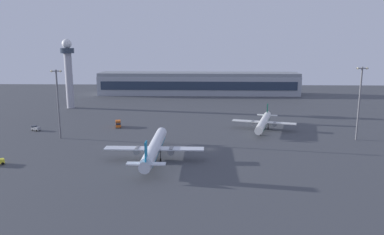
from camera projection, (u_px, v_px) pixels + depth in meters
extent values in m
plane|color=#424449|center=(210.00, 149.00, 144.96)|extent=(416.00, 416.00, 0.00)
cube|color=#9EA3AD|center=(199.00, 85.00, 287.77)|extent=(149.05, 22.00, 14.00)
cube|color=#263347|center=(198.00, 86.00, 276.66)|extent=(143.08, 0.40, 6.16)
cube|color=gray|center=(199.00, 74.00, 286.12)|extent=(149.05, 19.80, 2.40)
cylinder|color=#A8A8B2|center=(69.00, 81.00, 228.33)|extent=(4.40, 4.40, 32.88)
cylinder|color=#2D3847|center=(67.00, 51.00, 224.72)|extent=(8.00, 8.00, 3.00)
sphere|color=silver|center=(67.00, 44.00, 223.91)|extent=(5.60, 5.60, 5.60)
cylinder|color=silver|center=(155.00, 147.00, 131.84)|extent=(4.38, 38.48, 4.06)
cone|color=silver|center=(162.00, 133.00, 151.91)|extent=(3.88, 2.59, 3.86)
cone|color=silver|center=(145.00, 167.00, 111.57)|extent=(3.68, 3.02, 3.65)
cube|color=silver|center=(154.00, 148.00, 130.84)|extent=(34.21, 4.55, 0.37)
cube|color=silver|center=(146.00, 164.00, 113.51)|extent=(11.77, 2.66, 0.37)
cube|color=#1984B2|center=(146.00, 153.00, 113.17)|extent=(0.35, 3.42, 6.94)
cylinder|color=slate|center=(137.00, 150.00, 131.21)|extent=(2.38, 3.86, 2.35)
cylinder|color=slate|center=(171.00, 151.00, 130.77)|extent=(2.38, 3.86, 2.35)
cube|color=#1984B2|center=(155.00, 150.00, 132.07)|extent=(3.94, 35.40, 0.38)
cylinder|color=#333338|center=(159.00, 143.00, 144.27)|extent=(0.30, 0.30, 3.79)
cylinder|color=black|center=(159.00, 148.00, 144.65)|extent=(0.44, 1.18, 1.17)
cylinder|color=#333338|center=(147.00, 154.00, 129.70)|extent=(0.30, 0.30, 3.79)
cylinder|color=black|center=(147.00, 160.00, 130.08)|extent=(0.44, 1.18, 1.17)
cylinder|color=#333338|center=(161.00, 155.00, 129.52)|extent=(0.30, 0.30, 3.79)
cylinder|color=black|center=(161.00, 160.00, 129.91)|extent=(0.44, 1.18, 1.17)
cylinder|color=silver|center=(263.00, 122.00, 174.51)|extent=(11.93, 32.54, 3.46)
cone|color=silver|center=(259.00, 131.00, 158.13)|extent=(3.74, 2.97, 3.29)
cone|color=silver|center=(268.00, 115.00, 191.06)|extent=(3.67, 3.28, 3.11)
cube|color=silver|center=(264.00, 122.00, 175.40)|extent=(29.07, 11.15, 0.32)
cube|color=silver|center=(267.00, 115.00, 189.40)|extent=(10.24, 4.73, 0.32)
cube|color=#146B4C|center=(267.00, 110.00, 188.59)|extent=(1.03, 2.88, 5.92)
cylinder|color=slate|center=(275.00, 124.00, 174.10)|extent=(2.79, 3.69, 2.00)
cylinder|color=slate|center=(253.00, 123.00, 176.96)|extent=(2.79, 3.69, 2.00)
cube|color=#146B4C|center=(263.00, 124.00, 174.70)|extent=(10.91, 29.91, 0.33)
cylinder|color=#333338|center=(261.00, 131.00, 165.01)|extent=(0.25, 0.25, 3.23)
cylinder|color=black|center=(260.00, 134.00, 165.33)|extent=(0.61, 1.06, 1.00)
cylinder|color=#333338|center=(268.00, 125.00, 176.40)|extent=(0.25, 0.25, 3.23)
cylinder|color=black|center=(268.00, 128.00, 176.72)|extent=(0.61, 1.06, 1.00)
cylinder|color=#333338|center=(260.00, 124.00, 177.54)|extent=(0.25, 0.25, 3.23)
cylinder|color=black|center=(259.00, 128.00, 177.87)|extent=(0.61, 1.06, 1.00)
cube|color=yellow|center=(0.00, 161.00, 126.82)|extent=(3.07, 3.01, 1.40)
cylinder|color=black|center=(3.00, 164.00, 126.61)|extent=(0.88, 0.81, 0.90)
cylinder|color=black|center=(1.00, 162.00, 127.92)|extent=(0.88, 0.81, 0.90)
cube|color=#D85919|center=(118.00, 126.00, 179.28)|extent=(3.00, 3.25, 1.20)
cube|color=#1E232D|center=(118.00, 124.00, 179.09)|extent=(2.73, 2.89, 0.70)
cube|color=#D85919|center=(118.00, 123.00, 181.51)|extent=(3.12, 4.06, 2.60)
cylinder|color=black|center=(121.00, 127.00, 179.26)|extent=(0.51, 0.95, 0.90)
cylinder|color=black|center=(116.00, 127.00, 178.82)|extent=(0.51, 0.95, 0.90)
cylinder|color=black|center=(120.00, 125.00, 182.63)|extent=(0.51, 0.95, 0.90)
cylinder|color=black|center=(116.00, 126.00, 182.18)|extent=(0.51, 0.95, 0.90)
cube|color=gray|center=(34.00, 128.00, 174.05)|extent=(2.75, 2.71, 1.10)
cube|color=#1E232D|center=(34.00, 126.00, 173.87)|extent=(2.46, 2.45, 0.70)
cube|color=gray|center=(37.00, 129.00, 173.18)|extent=(2.99, 2.76, 1.40)
cylinder|color=black|center=(32.00, 130.00, 173.55)|extent=(0.94, 0.66, 0.90)
cylinder|color=black|center=(36.00, 129.00, 175.03)|extent=(0.94, 0.66, 0.90)
cylinder|color=black|center=(37.00, 131.00, 172.35)|extent=(0.94, 0.66, 0.90)
cylinder|color=black|center=(40.00, 130.00, 173.83)|extent=(0.94, 0.66, 0.90)
cylinder|color=slate|center=(359.00, 104.00, 155.18)|extent=(0.70, 0.70, 30.13)
cube|color=slate|center=(362.00, 68.00, 152.27)|extent=(4.80, 0.40, 0.40)
sphere|color=#F9EAB2|center=(358.00, 68.00, 152.32)|extent=(0.90, 0.90, 0.90)
sphere|color=#F9EAB2|center=(367.00, 68.00, 152.22)|extent=(0.90, 0.90, 0.90)
cylinder|color=slate|center=(58.00, 105.00, 157.67)|extent=(0.70, 0.70, 28.83)
cube|color=slate|center=(56.00, 71.00, 154.89)|extent=(4.80, 0.40, 0.40)
sphere|color=#F9EAB2|center=(52.00, 71.00, 154.94)|extent=(0.90, 0.90, 0.90)
sphere|color=#F9EAB2|center=(60.00, 71.00, 154.84)|extent=(0.90, 0.90, 0.90)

